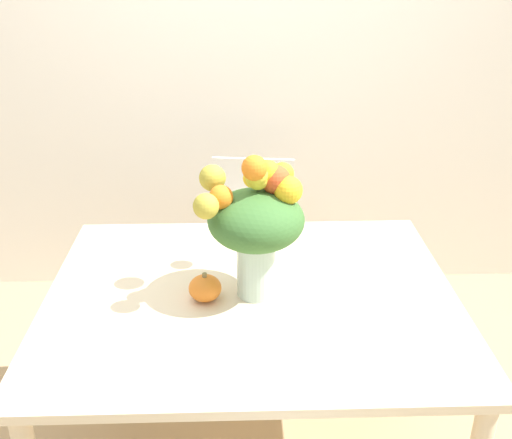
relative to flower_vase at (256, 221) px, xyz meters
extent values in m
cube|color=white|center=(-0.01, 1.40, 0.32)|extent=(8.00, 0.06, 2.70)
cube|color=beige|center=(-0.01, -0.01, -0.28)|extent=(1.37, 1.10, 0.03)
cylinder|color=beige|center=(-0.64, 0.49, -0.66)|extent=(0.06, 0.06, 0.73)
cylinder|color=beige|center=(0.61, 0.49, -0.66)|extent=(0.06, 0.06, 0.73)
cylinder|color=#B2CCBC|center=(0.00, 0.00, -0.16)|extent=(0.13, 0.13, 0.21)
cylinder|color=silver|center=(0.00, 0.00, -0.21)|extent=(0.11, 0.11, 0.11)
cylinder|color=#38662D|center=(0.03, 0.00, -0.12)|extent=(0.01, 0.01, 0.27)
cylinder|color=#38662D|center=(0.01, 0.02, -0.12)|extent=(0.00, 0.00, 0.27)
cylinder|color=#38662D|center=(-0.02, 0.01, -0.12)|extent=(0.01, 0.00, 0.27)
cylinder|color=#38662D|center=(-0.02, -0.02, -0.12)|extent=(0.01, 0.01, 0.27)
cylinder|color=#38662D|center=(0.01, -0.03, -0.12)|extent=(0.00, 0.00, 0.27)
ellipsoid|color=#38662D|center=(0.00, 0.00, 0.01)|extent=(0.31, 0.31, 0.19)
sphere|color=yellow|center=(0.10, 0.00, 0.11)|extent=(0.09, 0.09, 0.09)
sphere|color=yellow|center=(0.09, 0.07, 0.13)|extent=(0.08, 0.08, 0.08)
sphere|color=yellow|center=(0.00, 0.18, 0.08)|extent=(0.07, 0.07, 0.07)
sphere|color=orange|center=(-0.11, -0.03, 0.10)|extent=(0.08, 0.08, 0.08)
sphere|color=orange|center=(0.00, -0.02, 0.19)|extent=(0.08, 0.08, 0.08)
sphere|color=yellow|center=(0.01, 0.00, 0.16)|extent=(0.07, 0.07, 0.07)
sphere|color=#D64C23|center=(0.06, 0.02, 0.13)|extent=(0.09, 0.09, 0.09)
sphere|color=#AD9E33|center=(-0.13, 0.05, 0.13)|extent=(0.09, 0.09, 0.09)
sphere|color=yellow|center=(0.04, 0.02, 0.15)|extent=(0.08, 0.08, 0.08)
sphere|color=yellow|center=(0.01, 0.01, 0.14)|extent=(0.08, 0.08, 0.08)
sphere|color=#AD9E33|center=(-0.15, -0.09, 0.09)|extent=(0.08, 0.08, 0.08)
ellipsoid|color=orange|center=(-0.17, -0.04, -0.22)|extent=(0.11, 0.11, 0.09)
cylinder|color=brown|center=(-0.17, -0.04, -0.18)|extent=(0.02, 0.02, 0.02)
cube|color=white|center=(0.00, 0.82, -0.57)|extent=(0.47, 0.47, 0.02)
cylinder|color=white|center=(-0.19, 0.67, -0.81)|extent=(0.04, 0.04, 0.44)
cylinder|color=white|center=(0.15, 0.63, -0.81)|extent=(0.04, 0.04, 0.44)
cylinder|color=white|center=(-0.15, 1.01, -0.81)|extent=(0.04, 0.04, 0.44)
cylinder|color=white|center=(0.19, 0.97, -0.81)|extent=(0.04, 0.04, 0.44)
cube|color=white|center=(0.02, 1.02, -0.36)|extent=(0.40, 0.06, 0.42)
camera|label=1|loc=(-0.05, -1.71, 0.81)|focal=42.00mm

